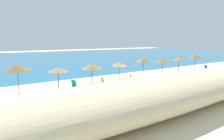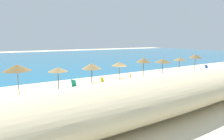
% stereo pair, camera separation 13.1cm
% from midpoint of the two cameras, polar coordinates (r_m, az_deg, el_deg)
% --- Properties ---
extents(ground_plane, '(160.00, 160.00, 0.00)m').
position_cam_midpoint_polar(ground_plane, '(22.31, 3.80, -4.59)').
color(ground_plane, beige).
extents(sea_water, '(160.00, 64.13, 0.01)m').
position_cam_midpoint_polar(sea_water, '(57.76, -18.78, 3.53)').
color(sea_water, '#1E6B93').
rests_on(sea_water, ground_plane).
extents(dune_ridge, '(45.45, 6.51, 2.62)m').
position_cam_midpoint_polar(dune_ridge, '(14.93, 15.51, -6.78)').
color(dune_ridge, beige).
rests_on(dune_ridge, ground_plane).
extents(beach_umbrella_1, '(2.60, 2.60, 3.01)m').
position_cam_midpoint_polar(beach_umbrella_1, '(20.16, -27.14, 0.63)').
color(beach_umbrella_1, brown).
rests_on(beach_umbrella_1, ground_plane).
extents(beach_umbrella_2, '(2.08, 2.08, 2.47)m').
position_cam_midpoint_polar(beach_umbrella_2, '(20.35, -16.23, 0.12)').
color(beach_umbrella_2, brown).
rests_on(beach_umbrella_2, ground_plane).
extents(beach_umbrella_3, '(2.32, 2.32, 2.66)m').
position_cam_midpoint_polar(beach_umbrella_3, '(21.84, -6.15, 1.24)').
color(beach_umbrella_3, brown).
rests_on(beach_umbrella_3, ground_plane).
extents(beach_umbrella_4, '(2.08, 2.08, 2.49)m').
position_cam_midpoint_polar(beach_umbrella_4, '(24.24, 2.43, 1.89)').
color(beach_umbrella_4, brown).
rests_on(beach_umbrella_4, ground_plane).
extents(beach_umbrella_5, '(2.01, 2.01, 2.91)m').
position_cam_midpoint_polar(beach_umbrella_5, '(26.25, 9.86, 3.05)').
color(beach_umbrella_5, brown).
rests_on(beach_umbrella_5, ground_plane).
extents(beach_umbrella_6, '(2.35, 2.35, 2.53)m').
position_cam_midpoint_polar(beach_umbrella_6, '(28.75, 15.57, 2.78)').
color(beach_umbrella_6, brown).
rests_on(beach_umbrella_6, ground_plane).
extents(beach_umbrella_7, '(1.95, 1.95, 2.54)m').
position_cam_midpoint_polar(beach_umbrella_7, '(31.78, 20.28, 3.20)').
color(beach_umbrella_7, brown).
rests_on(beach_umbrella_7, ground_plane).
extents(beach_umbrella_8, '(2.25, 2.25, 2.89)m').
position_cam_midpoint_polar(beach_umbrella_8, '(35.13, 24.50, 3.92)').
color(beach_umbrella_8, brown).
rests_on(beach_umbrella_8, ground_plane).
extents(lounge_chair_0, '(1.62, 0.92, 1.07)m').
position_cam_midpoint_polar(lounge_chair_0, '(35.61, 26.67, 0.43)').
color(lounge_chair_0, blue).
rests_on(lounge_chair_0, ground_plane).
extents(lounge_chair_1, '(1.28, 0.69, 0.95)m').
position_cam_midpoint_polar(lounge_chair_1, '(21.77, -3.73, -3.84)').
color(lounge_chair_1, yellow).
rests_on(lounge_chair_1, ground_plane).
extents(lounge_chair_2, '(1.53, 1.16, 1.18)m').
position_cam_midpoint_polar(lounge_chair_2, '(19.96, -12.37, -5.01)').
color(lounge_chair_2, '#199972').
rests_on(lounge_chair_2, ground_plane).
extents(lounge_chair_3, '(1.64, 1.23, 1.05)m').
position_cam_midpoint_polar(lounge_chair_3, '(24.04, 4.80, -2.58)').
color(lounge_chair_3, orange).
rests_on(lounge_chair_3, ground_plane).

